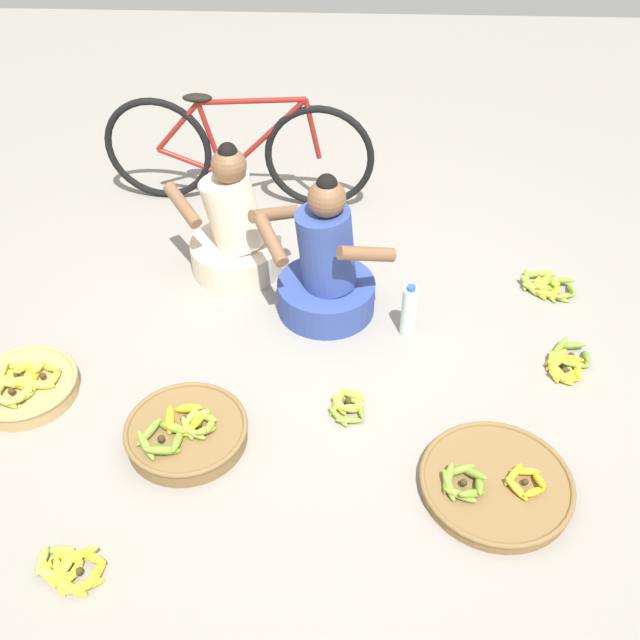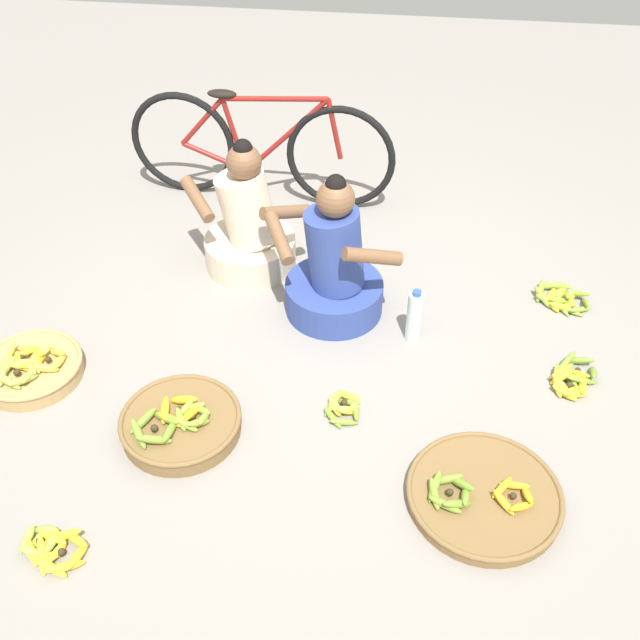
{
  "view_description": "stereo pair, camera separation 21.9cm",
  "coord_description": "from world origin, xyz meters",
  "px_view_note": "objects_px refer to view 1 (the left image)",
  "views": [
    {
      "loc": [
        0.11,
        -2.77,
        2.58
      ],
      "look_at": [
        0.0,
        -0.2,
        0.35
      ],
      "focal_mm": 41.6,
      "sensor_mm": 36.0,
      "label": 1
    },
    {
      "loc": [
        0.33,
        -2.75,
        2.58
      ],
      "look_at": [
        0.0,
        -0.2,
        0.35
      ],
      "focal_mm": 41.6,
      "sensor_mm": 36.0,
      "label": 2
    }
  ],
  "objects_px": {
    "vendor_woman_front": "(326,270)",
    "bicycle_leaning": "(237,151)",
    "loose_bananas_back_right": "(348,405)",
    "loose_bananas_mid_right": "(567,364)",
    "banana_basket_front_right": "(25,386)",
    "loose_bananas_near_vendor": "(546,286)",
    "banana_basket_front_center": "(495,483)",
    "banana_basket_back_center": "(186,432)",
    "water_bottle": "(409,311)",
    "loose_bananas_near_bicycle": "(68,568)",
    "vendor_woman_behind": "(235,232)"
  },
  "relations": [
    {
      "from": "vendor_woman_front",
      "to": "loose_bananas_near_bicycle",
      "type": "bearing_deg",
      "value": -119.71
    },
    {
      "from": "banana_basket_front_center",
      "to": "banana_basket_front_right",
      "type": "relative_size",
      "value": 1.3
    },
    {
      "from": "banana_basket_front_right",
      "to": "water_bottle",
      "type": "relative_size",
      "value": 1.62
    },
    {
      "from": "vendor_woman_front",
      "to": "loose_bananas_mid_right",
      "type": "height_order",
      "value": "vendor_woman_front"
    },
    {
      "from": "bicycle_leaning",
      "to": "loose_bananas_near_vendor",
      "type": "relative_size",
      "value": 5.23
    },
    {
      "from": "banana_basket_front_right",
      "to": "water_bottle",
      "type": "distance_m",
      "value": 1.9
    },
    {
      "from": "banana_basket_back_center",
      "to": "loose_bananas_back_right",
      "type": "relative_size",
      "value": 2.29
    },
    {
      "from": "banana_basket_back_center",
      "to": "loose_bananas_mid_right",
      "type": "relative_size",
      "value": 1.69
    },
    {
      "from": "loose_bananas_near_vendor",
      "to": "water_bottle",
      "type": "distance_m",
      "value": 0.89
    },
    {
      "from": "bicycle_leaning",
      "to": "banana_basket_front_center",
      "type": "height_order",
      "value": "bicycle_leaning"
    },
    {
      "from": "bicycle_leaning",
      "to": "loose_bananas_near_vendor",
      "type": "xyz_separation_m",
      "value": [
        1.81,
        -0.86,
        -0.33
      ]
    },
    {
      "from": "loose_bananas_back_right",
      "to": "water_bottle",
      "type": "relative_size",
      "value": 0.78
    },
    {
      "from": "bicycle_leaning",
      "to": "banana_basket_front_right",
      "type": "bearing_deg",
      "value": -114.39
    },
    {
      "from": "vendor_woman_front",
      "to": "loose_bananas_near_vendor",
      "type": "height_order",
      "value": "vendor_woman_front"
    },
    {
      "from": "bicycle_leaning",
      "to": "loose_bananas_back_right",
      "type": "bearing_deg",
      "value": -68.02
    },
    {
      "from": "bicycle_leaning",
      "to": "banana_basket_front_right",
      "type": "height_order",
      "value": "bicycle_leaning"
    },
    {
      "from": "bicycle_leaning",
      "to": "banana_basket_back_center",
      "type": "relative_size",
      "value": 3.1
    },
    {
      "from": "bicycle_leaning",
      "to": "banana_basket_back_center",
      "type": "height_order",
      "value": "bicycle_leaning"
    },
    {
      "from": "banana_basket_front_right",
      "to": "loose_bananas_near_bicycle",
      "type": "height_order",
      "value": "banana_basket_front_right"
    },
    {
      "from": "banana_basket_front_right",
      "to": "banana_basket_back_center",
      "type": "xyz_separation_m",
      "value": [
        0.81,
        -0.24,
        -0.0
      ]
    },
    {
      "from": "loose_bananas_mid_right",
      "to": "loose_bananas_back_right",
      "type": "bearing_deg",
      "value": -163.5
    },
    {
      "from": "loose_bananas_back_right",
      "to": "loose_bananas_mid_right",
      "type": "relative_size",
      "value": 0.74
    },
    {
      "from": "vendor_woman_behind",
      "to": "loose_bananas_mid_right",
      "type": "relative_size",
      "value": 2.44
    },
    {
      "from": "bicycle_leaning",
      "to": "loose_bananas_back_right",
      "type": "distance_m",
      "value": 1.97
    },
    {
      "from": "loose_bananas_back_right",
      "to": "loose_bananas_near_vendor",
      "type": "height_order",
      "value": "loose_bananas_near_vendor"
    },
    {
      "from": "banana_basket_front_right",
      "to": "bicycle_leaning",
      "type": "bearing_deg",
      "value": 65.61
    },
    {
      "from": "vendor_woman_front",
      "to": "banana_basket_front_right",
      "type": "distance_m",
      "value": 1.57
    },
    {
      "from": "bicycle_leaning",
      "to": "banana_basket_front_center",
      "type": "relative_size",
      "value": 2.64
    },
    {
      "from": "vendor_woman_front",
      "to": "loose_bananas_back_right",
      "type": "relative_size",
      "value": 3.42
    },
    {
      "from": "banana_basket_back_center",
      "to": "loose_bananas_near_bicycle",
      "type": "height_order",
      "value": "banana_basket_back_center"
    },
    {
      "from": "vendor_woman_front",
      "to": "loose_bananas_near_vendor",
      "type": "bearing_deg",
      "value": 10.21
    },
    {
      "from": "banana_basket_front_center",
      "to": "loose_bananas_back_right",
      "type": "distance_m",
      "value": 0.75
    },
    {
      "from": "banana_basket_front_right",
      "to": "vendor_woman_behind",
      "type": "bearing_deg",
      "value": 49.93
    },
    {
      "from": "banana_basket_back_center",
      "to": "bicycle_leaning",
      "type": "bearing_deg",
      "value": 90.26
    },
    {
      "from": "vendor_woman_front",
      "to": "loose_bananas_near_bicycle",
      "type": "height_order",
      "value": "vendor_woman_front"
    },
    {
      "from": "vendor_woman_front",
      "to": "bicycle_leaning",
      "type": "relative_size",
      "value": 0.48
    },
    {
      "from": "banana_basket_front_right",
      "to": "loose_bananas_back_right",
      "type": "relative_size",
      "value": 2.08
    },
    {
      "from": "banana_basket_front_right",
      "to": "loose_bananas_near_bicycle",
      "type": "relative_size",
      "value": 1.7
    },
    {
      "from": "vendor_woman_front",
      "to": "vendor_woman_behind",
      "type": "height_order",
      "value": "vendor_woman_front"
    },
    {
      "from": "vendor_woman_front",
      "to": "water_bottle",
      "type": "bearing_deg",
      "value": -22.06
    },
    {
      "from": "vendor_woman_front",
      "to": "bicycle_leaning",
      "type": "bearing_deg",
      "value": 118.9
    },
    {
      "from": "banana_basket_front_right",
      "to": "loose_bananas_mid_right",
      "type": "distance_m",
      "value": 2.62
    },
    {
      "from": "vendor_woman_behind",
      "to": "banana_basket_front_right",
      "type": "xyz_separation_m",
      "value": [
        -0.87,
        -1.04,
        -0.2
      ]
    },
    {
      "from": "banana_basket_front_right",
      "to": "loose_bananas_near_vendor",
      "type": "height_order",
      "value": "banana_basket_front_right"
    },
    {
      "from": "bicycle_leaning",
      "to": "loose_bananas_near_vendor",
      "type": "height_order",
      "value": "bicycle_leaning"
    },
    {
      "from": "banana_basket_front_right",
      "to": "loose_bananas_near_vendor",
      "type": "xyz_separation_m",
      "value": [
        2.61,
        0.91,
        -0.03
      ]
    },
    {
      "from": "bicycle_leaning",
      "to": "loose_bananas_near_bicycle",
      "type": "height_order",
      "value": "bicycle_leaning"
    },
    {
      "from": "loose_bananas_near_bicycle",
      "to": "vendor_woman_front",
      "type": "bearing_deg",
      "value": 60.29
    },
    {
      "from": "bicycle_leaning",
      "to": "banana_basket_front_right",
      "type": "distance_m",
      "value": 1.97
    },
    {
      "from": "bicycle_leaning",
      "to": "loose_bananas_back_right",
      "type": "relative_size",
      "value": 7.09
    }
  ]
}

